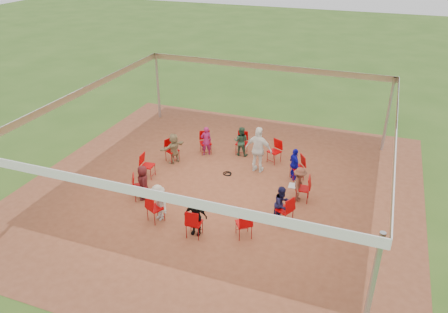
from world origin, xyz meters
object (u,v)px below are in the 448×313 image
(chair_2, at_px, (274,152))
(laptop, at_px, (294,184))
(cable_coil, at_px, (227,174))
(chair_9, at_px, (194,223))
(chair_8, at_px, (155,208))
(person_seated_2, at_px, (241,141))
(standing_person, at_px, (259,150))
(person_seated_1, at_px, (294,164))
(person_seated_3, at_px, (206,141))
(chair_10, at_px, (244,223))
(chair_1, at_px, (297,168))
(chair_4, at_px, (206,143))
(person_seated_6, at_px, (158,203))
(chair_6, at_px, (148,166))
(person_seated_4, at_px, (174,148))
(person_seated_8, at_px, (282,204))
(chair_5, at_px, (172,151))
(chair_11, at_px, (285,210))
(chair_7, at_px, (140,187))
(person_seated_5, at_px, (143,182))
(person_seated_7, at_px, (196,216))
(person_seated_0, at_px, (299,184))
(chair_3, at_px, (242,143))

(chair_2, distance_m, laptop, 2.61)
(chair_2, xyz_separation_m, cable_coil, (-1.34, -1.48, -0.43))
(chair_9, bearing_deg, chair_8, 165.00)
(person_seated_2, xyz_separation_m, standing_person, (1.00, -1.02, 0.27))
(chair_8, height_order, person_seated_1, person_seated_1)
(person_seated_3, distance_m, laptop, 4.39)
(chair_9, distance_m, chair_10, 1.41)
(chair_1, distance_m, chair_4, 3.86)
(person_seated_2, height_order, cable_coil, person_seated_2)
(person_seated_2, height_order, person_seated_6, same)
(chair_2, xyz_separation_m, chair_6, (-3.92, -2.64, 0.00))
(chair_4, relative_size, person_seated_3, 0.76)
(person_seated_4, distance_m, person_seated_8, 5.22)
(chair_10, bearing_deg, person_seated_6, 147.77)
(chair_1, relative_size, chair_5, 1.00)
(chair_8, distance_m, person_seated_2, 5.16)
(chair_4, height_order, chair_11, same)
(person_seated_2, distance_m, laptop, 3.58)
(chair_8, distance_m, chair_10, 2.73)
(chair_2, distance_m, chair_8, 5.46)
(chair_4, relative_size, chair_7, 1.00)
(person_seated_1, height_order, cable_coil, person_seated_1)
(chair_2, height_order, standing_person, standing_person)
(chair_1, bearing_deg, chair_11, 150.00)
(chair_10, height_order, person_seated_2, person_seated_2)
(person_seated_1, distance_m, person_seated_6, 5.04)
(person_seated_5, bearing_deg, chair_4, 136.29)
(person_seated_1, height_order, person_seated_7, same)
(chair_2, bearing_deg, person_seated_1, 160.21)
(chair_1, bearing_deg, chair_8, 105.00)
(chair_8, xyz_separation_m, laptop, (3.64, 2.63, 0.12))
(cable_coil, bearing_deg, chair_11, -39.86)
(chair_6, height_order, chair_7, same)
(person_seated_3, bearing_deg, person_seated_6, 60.00)
(person_seated_7, relative_size, laptop, 3.22)
(person_seated_0, relative_size, person_seated_3, 1.00)
(chair_7, xyz_separation_m, person_seated_5, (0.10, 0.07, 0.15))
(chair_3, distance_m, person_seated_6, 5.16)
(chair_7, height_order, person_seated_8, person_seated_8)
(person_seated_4, relative_size, person_seated_8, 1.00)
(chair_10, relative_size, person_seated_7, 0.76)
(chair_11, xyz_separation_m, person_seated_0, (0.15, 1.38, 0.15))
(chair_7, distance_m, person_seated_3, 3.78)
(cable_coil, bearing_deg, person_seated_6, -106.83)
(chair_6, bearing_deg, person_seated_6, 32.23)
(chair_6, distance_m, standing_person, 3.98)
(person_seated_0, bearing_deg, chair_8, 120.74)
(chair_5, relative_size, person_seated_8, 0.76)
(chair_9, height_order, person_seated_2, person_seated_2)
(person_seated_1, xyz_separation_m, person_seated_3, (-3.62, 0.70, 0.00))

